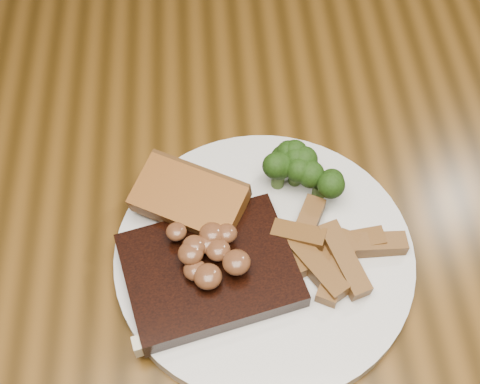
{
  "coord_description": "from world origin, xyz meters",
  "views": [
    {
      "loc": [
        -0.02,
        -0.36,
        1.33
      ],
      "look_at": [
        0.01,
        0.0,
        0.78
      ],
      "focal_mm": 50.0,
      "sensor_mm": 36.0,
      "label": 1
    }
  ],
  "objects_px": {
    "plate": "(264,257)",
    "garlic_bread": "(190,210)",
    "potato_wedges": "(327,253)",
    "steak": "(210,271)",
    "dining_table": "(235,256)"
  },
  "relations": [
    {
      "from": "dining_table",
      "to": "plate",
      "type": "distance_m",
      "value": 0.12
    },
    {
      "from": "dining_table",
      "to": "potato_wedges",
      "type": "bearing_deg",
      "value": -38.75
    },
    {
      "from": "potato_wedges",
      "to": "garlic_bread",
      "type": "bearing_deg",
      "value": 156.14
    },
    {
      "from": "plate",
      "to": "garlic_bread",
      "type": "height_order",
      "value": "garlic_bread"
    },
    {
      "from": "potato_wedges",
      "to": "steak",
      "type": "bearing_deg",
      "value": -173.99
    },
    {
      "from": "dining_table",
      "to": "garlic_bread",
      "type": "bearing_deg",
      "value": -166.83
    },
    {
      "from": "dining_table",
      "to": "steak",
      "type": "distance_m",
      "value": 0.14
    },
    {
      "from": "dining_table",
      "to": "steak",
      "type": "xyz_separation_m",
      "value": [
        -0.03,
        -0.08,
        0.12
      ]
    },
    {
      "from": "dining_table",
      "to": "steak",
      "type": "relative_size",
      "value": 10.43
    },
    {
      "from": "dining_table",
      "to": "potato_wedges",
      "type": "distance_m",
      "value": 0.16
    },
    {
      "from": "garlic_bread",
      "to": "potato_wedges",
      "type": "distance_m",
      "value": 0.14
    },
    {
      "from": "plate",
      "to": "dining_table",
      "type": "bearing_deg",
      "value": 113.44
    },
    {
      "from": "steak",
      "to": "dining_table",
      "type": "bearing_deg",
      "value": 56.57
    },
    {
      "from": "plate",
      "to": "garlic_bread",
      "type": "relative_size",
      "value": 2.76
    },
    {
      "from": "garlic_bread",
      "to": "potato_wedges",
      "type": "xyz_separation_m",
      "value": [
        0.13,
        -0.06,
        0.0
      ]
    }
  ]
}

